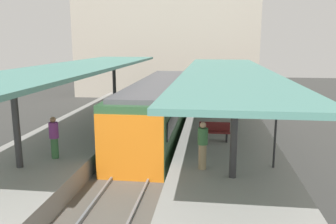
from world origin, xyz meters
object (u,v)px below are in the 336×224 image
at_px(platform_bench, 214,131).
at_px(commuter_train, 158,108).
at_px(passenger_near_bench, 232,98).
at_px(passenger_far_end, 203,145).
at_px(platform_sign, 276,124).
at_px(passenger_mid_platform, 54,137).

bearing_deg(platform_bench, commuter_train, 129.42).
bearing_deg(commuter_train, passenger_near_bench, 37.38).
bearing_deg(passenger_far_end, platform_sign, 10.09).
bearing_deg(passenger_near_bench, platform_bench, -99.17).
height_order(platform_sign, passenger_mid_platform, platform_sign).
xyz_separation_m(commuter_train, passenger_near_bench, (4.40, 3.36, 0.15)).
xyz_separation_m(passenger_mid_platform, passenger_far_end, (5.74, -0.47, 0.04)).
bearing_deg(passenger_far_end, platform_bench, 82.99).
relative_size(commuter_train, passenger_near_bench, 8.48).
bearing_deg(passenger_near_bench, commuter_train, -142.62).
xyz_separation_m(platform_bench, passenger_near_bench, (1.18, 7.28, 0.41)).
xyz_separation_m(platform_sign, passenger_near_bench, (-0.93, 10.48, -0.75)).
height_order(platform_sign, passenger_near_bench, platform_sign).
xyz_separation_m(platform_sign, passenger_far_end, (-2.55, -0.45, -0.73)).
relative_size(platform_sign, passenger_near_bench, 1.31).
relative_size(commuter_train, platform_bench, 10.21).
relative_size(platform_sign, passenger_far_end, 1.29).
bearing_deg(passenger_mid_platform, passenger_far_end, -4.63).
xyz_separation_m(platform_sign, passenger_mid_platform, (-8.29, 0.01, -0.77)).
relative_size(passenger_mid_platform, passenger_far_end, 0.96).
bearing_deg(passenger_mid_platform, platform_sign, -0.08).
height_order(platform_bench, passenger_near_bench, passenger_near_bench).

